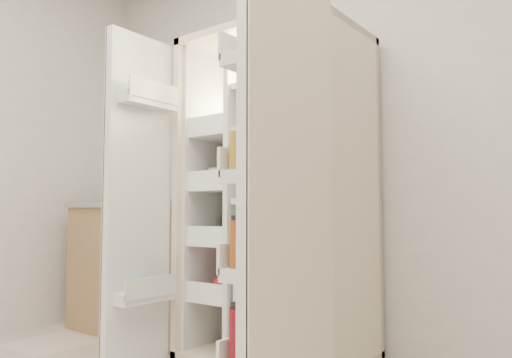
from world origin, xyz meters
The scene contains 5 objects.
wall_back centered at (0.00, 2.00, 1.35)m, with size 4.00×0.02×2.70m, color silver.
refrigerator centered at (-0.13, 1.65, 0.74)m, with size 0.92×0.70×1.80m.
freezer_door centered at (-0.64, 1.05, 0.89)m, with size 0.15×0.40×1.72m.
fridge_door centered at (0.34, 0.96, 0.87)m, with size 0.17×0.58×1.72m.
kitchen_counter centered at (-1.23, 1.69, 0.45)m, with size 1.24×0.66×0.90m.
Camera 1 is at (1.37, -0.59, 0.82)m, focal length 34.00 mm.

